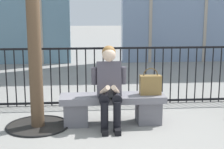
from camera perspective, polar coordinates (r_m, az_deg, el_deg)
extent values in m
plane|color=gray|center=(5.26, 0.10, -8.26)|extent=(60.00, 60.00, 0.00)
cube|color=slate|center=(5.14, 0.10, -4.05)|extent=(1.60, 0.44, 0.10)
cube|color=slate|center=(5.19, -6.12, -6.56)|extent=(0.36, 0.37, 0.35)
cube|color=slate|center=(5.28, 6.20, -6.24)|extent=(0.36, 0.37, 0.35)
cylinder|color=black|center=(4.94, -1.44, -3.85)|extent=(0.15, 0.40, 0.15)
cylinder|color=black|center=(4.82, -1.28, -7.28)|extent=(0.11, 0.11, 0.45)
cube|color=black|center=(4.82, -1.23, -9.59)|extent=(0.09, 0.22, 0.08)
cylinder|color=black|center=(4.95, 0.64, -3.80)|extent=(0.15, 0.40, 0.15)
cylinder|color=black|center=(4.83, 0.87, -7.22)|extent=(0.11, 0.11, 0.45)
cube|color=black|center=(4.84, 0.93, -9.53)|extent=(0.09, 0.22, 0.08)
cube|color=#4C4751|center=(5.02, -0.53, -0.77)|extent=(0.36, 0.30, 0.55)
cylinder|color=#4C4751|center=(5.00, -3.05, -0.25)|extent=(0.08, 0.08, 0.26)
cylinder|color=beige|center=(4.83, -1.27, -2.71)|extent=(0.16, 0.28, 0.20)
cylinder|color=#4C4751|center=(5.03, 1.96, -0.16)|extent=(0.08, 0.08, 0.26)
cylinder|color=beige|center=(4.84, 0.62, -2.68)|extent=(0.16, 0.28, 0.20)
cube|color=black|center=(4.78, -0.27, -3.10)|extent=(0.07, 0.10, 0.13)
sphere|color=beige|center=(4.94, -0.52, 3.39)|extent=(0.20, 0.20, 0.20)
sphere|color=olive|center=(4.97, -0.55, 3.78)|extent=(0.20, 0.20, 0.20)
cube|color=olive|center=(5.16, 6.54, -1.78)|extent=(0.32, 0.15, 0.30)
torus|color=brown|center=(5.13, 6.57, -0.12)|extent=(0.23, 0.02, 0.23)
cylinder|color=black|center=(6.26, -17.53, -0.55)|extent=(0.02, 0.02, 1.07)
cylinder|color=black|center=(6.23, -16.12, -0.53)|extent=(0.02, 0.02, 1.07)
cylinder|color=black|center=(6.20, -14.69, -0.51)|extent=(0.02, 0.02, 1.07)
cylinder|color=black|center=(6.18, -13.25, -0.49)|extent=(0.02, 0.02, 1.07)
cylinder|color=black|center=(6.16, -11.80, -0.46)|extent=(0.02, 0.02, 1.07)
cylinder|color=black|center=(6.14, -10.34, -0.44)|extent=(0.02, 0.02, 1.07)
cylinder|color=black|center=(6.13, -8.87, -0.42)|extent=(0.02, 0.02, 1.07)
cylinder|color=black|center=(6.12, -7.40, -0.39)|extent=(0.02, 0.02, 1.07)
cylinder|color=black|center=(6.11, -5.93, -0.37)|extent=(0.02, 0.02, 1.07)
cylinder|color=black|center=(6.11, -4.45, -0.34)|extent=(0.02, 0.02, 1.07)
cylinder|color=black|center=(6.11, -2.97, -0.32)|extent=(0.02, 0.02, 1.07)
cylinder|color=black|center=(6.12, -1.50, -0.29)|extent=(0.02, 0.02, 1.07)
cylinder|color=black|center=(6.13, -0.03, -0.27)|extent=(0.02, 0.02, 1.07)
cylinder|color=black|center=(6.15, 1.43, -0.24)|extent=(0.02, 0.02, 1.07)
cylinder|color=black|center=(6.17, 2.88, -0.22)|extent=(0.02, 0.02, 1.07)
cylinder|color=black|center=(6.19, 4.33, -0.19)|extent=(0.02, 0.02, 1.07)
cylinder|color=black|center=(6.22, 5.76, -0.17)|extent=(0.02, 0.02, 1.07)
cylinder|color=black|center=(6.25, 7.18, -0.14)|extent=(0.02, 0.02, 1.07)
cylinder|color=black|center=(6.28, 8.59, -0.12)|extent=(0.02, 0.02, 1.07)
cylinder|color=black|center=(6.32, 9.98, -0.09)|extent=(0.02, 0.02, 1.07)
cylinder|color=black|center=(6.36, 11.35, -0.07)|extent=(0.02, 0.02, 1.07)
cylinder|color=black|center=(6.41, 12.70, -0.05)|extent=(0.02, 0.02, 1.07)
cylinder|color=black|center=(6.46, 14.03, -0.02)|extent=(0.02, 0.02, 1.07)
cylinder|color=black|center=(6.51, 15.34, 0.00)|extent=(0.02, 0.02, 1.07)
cylinder|color=black|center=(6.57, 16.63, 0.02)|extent=(0.02, 0.02, 1.07)
cylinder|color=black|center=(6.63, 17.90, 0.05)|extent=(0.02, 0.02, 1.07)
cube|color=black|center=(6.24, -0.75, -4.63)|extent=(7.09, 0.04, 0.04)
cube|color=black|center=(6.05, -0.78, 4.49)|extent=(7.09, 0.04, 0.04)
cylinder|color=black|center=(5.24, -12.44, -8.52)|extent=(0.93, 0.93, 0.01)
torus|color=black|center=(5.24, -12.45, -8.46)|extent=(0.96, 0.96, 0.03)
cylinder|color=brown|center=(4.95, -13.28, 10.31)|extent=(0.20, 0.20, 3.40)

